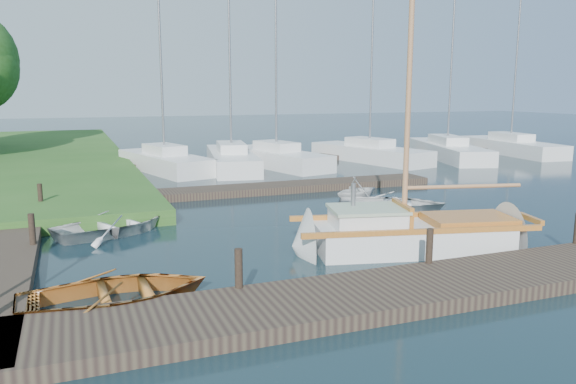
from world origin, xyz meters
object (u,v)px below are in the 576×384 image
object	(u,v)px
mooring_post_1	(239,268)
marina_boat_0	(165,160)
mooring_post_2	(429,246)
marina_boat_4	(369,152)
tender_c	(392,201)
marina_boat_5	(447,149)
tender_a	(114,221)
tender_d	(357,188)
mooring_post_5	(40,195)
mooring_post_4	(32,229)
dinghy	(116,288)
marina_boat_7	(510,145)
marina_boat_2	(276,156)
sailboat	(416,237)
marina_boat_1	(232,158)

from	to	relation	value
mooring_post_1	marina_boat_0	distance (m)	19.38
mooring_post_2	marina_boat_4	size ratio (longest dim) A/B	0.08
mooring_post_2	tender_c	world-z (taller)	mooring_post_2
tender_c	marina_boat_5	size ratio (longest dim) A/B	0.31
tender_a	tender_d	distance (m)	9.15
tender_c	marina_boat_0	world-z (taller)	marina_boat_0
mooring_post_5	tender_a	bearing A→B (deg)	-58.06
mooring_post_4	dinghy	bearing A→B (deg)	-68.58
mooring_post_5	tender_d	world-z (taller)	mooring_post_5
marina_boat_7	marina_boat_5	bearing A→B (deg)	99.90
dinghy	tender_a	size ratio (longest dim) A/B	1.04
mooring_post_1	marina_boat_2	size ratio (longest dim) A/B	0.07
sailboat	tender_d	size ratio (longest dim) A/B	4.83
mooring_post_4	tender_c	distance (m)	11.45
tender_a	marina_boat_1	bearing A→B (deg)	-51.29
mooring_post_4	sailboat	distance (m)	9.95
marina_boat_1	marina_boat_4	size ratio (longest dim) A/B	0.98
mooring_post_2	marina_boat_2	world-z (taller)	marina_boat_2
mooring_post_1	marina_boat_5	xyz separation A→B (m)	(19.13, 18.81, -0.13)
mooring_post_5	marina_boat_7	distance (m)	30.00
marina_boat_0	marina_boat_4	world-z (taller)	marina_boat_0
mooring_post_2	marina_boat_4	bearing A→B (deg)	64.21
marina_boat_1	dinghy	bearing A→B (deg)	167.91
marina_boat_4	tender_c	bearing A→B (deg)	138.93
dinghy	tender_c	xyz separation A→B (m)	(9.68, 5.57, 0.00)
tender_a	marina_boat_1	xyz separation A→B (m)	(7.10, 12.50, 0.19)
sailboat	marina_boat_2	distance (m)	17.10
mooring_post_4	marina_boat_4	distance (m)	22.61
mooring_post_5	dinghy	distance (m)	9.49
marina_boat_7	sailboat	bearing A→B (deg)	137.86
mooring_post_1	tender_d	world-z (taller)	mooring_post_1
dinghy	tender_c	distance (m)	11.17
mooring_post_5	sailboat	world-z (taller)	sailboat
mooring_post_4	marina_boat_4	world-z (taller)	marina_boat_4
marina_boat_2	marina_boat_5	distance (m)	11.43
marina_boat_1	marina_boat_2	size ratio (longest dim) A/B	0.78
mooring_post_2	mooring_post_5	world-z (taller)	same
tender_c	marina_boat_7	world-z (taller)	marina_boat_7
tender_c	tender_d	distance (m)	2.08
marina_boat_0	tender_a	bearing A→B (deg)	149.31
sailboat	marina_boat_0	xyz separation A→B (m)	(-3.82, 17.43, 0.23)
mooring_post_2	tender_c	xyz separation A→B (m)	(2.88, 6.24, -0.32)
tender_a	marina_boat_4	distance (m)	19.95
mooring_post_4	tender_d	world-z (taller)	mooring_post_4
dinghy	marina_boat_4	xyz separation A→B (m)	(16.01, 18.38, 0.18)
tender_a	sailboat	bearing A→B (deg)	-144.52
mooring_post_2	tender_d	size ratio (longest dim) A/B	0.39
marina_boat_4	marina_boat_7	xyz separation A→B (m)	(10.84, 0.17, 0.02)
sailboat	marina_boat_2	xyz separation A→B (m)	(2.26, 16.95, 0.24)
sailboat	marina_boat_5	bearing A→B (deg)	64.13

